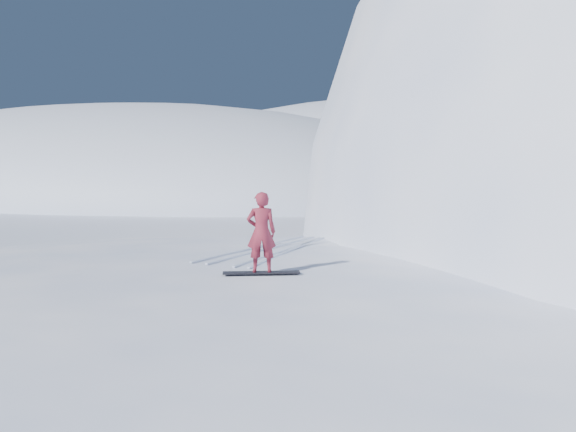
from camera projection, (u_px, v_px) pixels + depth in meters
name	position (u px, v px, depth m)	size (l,w,h in m)	color
ground	(159.00, 384.00, 13.49)	(400.00, 400.00, 0.00)	white
near_ridge	(278.00, 356.00, 15.47)	(36.00, 28.00, 4.80)	white
far_ridge_a	(104.00, 195.00, 101.54)	(120.00, 70.00, 28.00)	white
far_ridge_c	(404.00, 190.00, 127.33)	(140.00, 90.00, 36.00)	white
wind_bumps	(204.00, 355.00, 15.57)	(16.00, 14.40, 1.00)	white
snowboard	(261.00, 273.00, 13.01)	(1.57, 0.29, 0.03)	black
snowboarder	(261.00, 232.00, 12.94)	(0.59, 0.39, 1.63)	maroon
vapor_plume	(89.00, 203.00, 80.69)	(8.93, 7.15, 6.25)	white
board_tracks	(275.00, 248.00, 16.78)	(2.27, 5.97, 0.04)	silver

